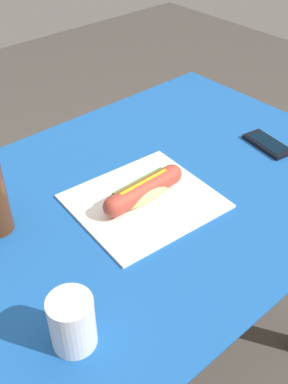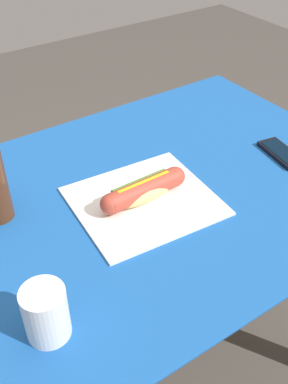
# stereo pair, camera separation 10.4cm
# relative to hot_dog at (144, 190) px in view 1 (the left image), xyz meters

# --- Properties ---
(ground_plane) EXTENTS (6.00, 6.00, 0.00)m
(ground_plane) POSITION_rel_hot_dog_xyz_m (0.04, 0.03, -0.81)
(ground_plane) COLOR #47423D
(ground_plane) RESTS_ON ground
(dining_table) EXTENTS (1.13, 0.81, 0.78)m
(dining_table) POSITION_rel_hot_dog_xyz_m (0.04, 0.03, -0.19)
(dining_table) COLOR brown
(dining_table) RESTS_ON ground
(paper_wrapper) EXTENTS (0.33, 0.30, 0.01)m
(paper_wrapper) POSITION_rel_hot_dog_xyz_m (0.00, -0.00, -0.03)
(paper_wrapper) COLOR white
(paper_wrapper) RESTS_ON dining_table
(hot_dog) EXTENTS (0.23, 0.06, 0.05)m
(hot_dog) POSITION_rel_hot_dog_xyz_m (0.00, 0.00, 0.00)
(hot_dog) COLOR #E5BC75
(hot_dog) RESTS_ON paper_wrapper
(cell_phone) EXTENTS (0.08, 0.14, 0.01)m
(cell_phone) POSITION_rel_hot_dog_xyz_m (0.41, -0.04, -0.03)
(cell_phone) COLOR black
(cell_phone) RESTS_ON dining_table
(drinking_cup) EXTENTS (0.08, 0.08, 0.10)m
(drinking_cup) POSITION_rel_hot_dog_xyz_m (-0.33, -0.20, 0.02)
(drinking_cup) COLOR white
(drinking_cup) RESTS_ON dining_table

